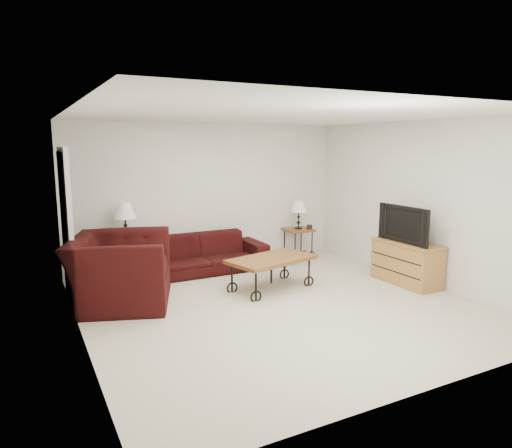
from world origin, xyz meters
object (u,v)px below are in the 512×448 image
at_px(tv_stand, 406,263).
at_px(backpack, 293,253).
at_px(lamp_left, 125,222).
at_px(side_table_right, 298,243).
at_px(side_table_left, 127,260).
at_px(armchair, 120,270).
at_px(coffee_table, 271,273).
at_px(television, 408,224).
at_px(sofa, 202,254).
at_px(lamp_right, 299,215).

distance_m(tv_stand, backpack, 2.04).
bearing_deg(lamp_left, side_table_right, 0.00).
xyz_separation_m(side_table_left, armchair, (-0.33, -1.14, 0.16)).
xyz_separation_m(side_table_left, tv_stand, (3.78, -2.25, 0.02)).
bearing_deg(armchair, coffee_table, -80.86).
height_order(coffee_table, armchair, armchair).
bearing_deg(side_table_right, tv_stand, -76.56).
xyz_separation_m(side_table_right, coffee_table, (-1.45, -1.53, -0.03)).
bearing_deg(armchair, side_table_left, 3.68).
height_order(lamp_left, television, lamp_left).
xyz_separation_m(sofa, lamp_left, (-1.21, 0.18, 0.61)).
relative_size(sofa, coffee_table, 1.69).
bearing_deg(coffee_table, television, -20.15).
bearing_deg(backpack, lamp_right, 59.67).
height_order(lamp_left, tv_stand, lamp_left).
bearing_deg(side_table_right, sofa, -174.92).
bearing_deg(lamp_right, sofa, -174.92).
distance_m(side_table_left, backpack, 2.88).
distance_m(armchair, backpack, 3.26).
height_order(side_table_right, coffee_table, side_table_right).
relative_size(side_table_right, lamp_right, 1.00).
distance_m(lamp_left, coffee_table, 2.45).
relative_size(sofa, lamp_left, 3.52).
xyz_separation_m(lamp_left, armchair, (-0.33, -1.14, -0.46)).
height_order(side_table_left, television, television).
bearing_deg(coffee_table, side_table_right, 46.57).
xyz_separation_m(side_table_right, lamp_right, (0.00, 0.00, 0.55)).
distance_m(lamp_right, television, 2.32).
xyz_separation_m(lamp_right, television, (0.52, -2.25, 0.12)).
bearing_deg(armchair, tv_stand, -85.57).
bearing_deg(backpack, tv_stand, -51.48).
bearing_deg(lamp_left, side_table_left, 0.00).
relative_size(side_table_right, lamp_left, 0.89).
relative_size(sofa, lamp_right, 3.96).
height_order(lamp_left, coffee_table, lamp_left).
distance_m(side_table_right, coffee_table, 2.11).
distance_m(sofa, backpack, 1.66).
bearing_deg(television, sofa, -129.18).
bearing_deg(coffee_table, lamp_left, 139.44).
bearing_deg(lamp_left, backpack, -8.76).
bearing_deg(tv_stand, sofa, 141.04).
bearing_deg(tv_stand, backpack, 117.12).
xyz_separation_m(side_table_right, backpack, (-0.39, -0.44, -0.06)).
bearing_deg(side_table_left, side_table_right, 0.00).
distance_m(sofa, lamp_left, 1.37).
relative_size(sofa, tv_stand, 1.97).
bearing_deg(armchair, lamp_right, -52.65).
xyz_separation_m(coffee_table, armchair, (-2.12, 0.39, 0.22)).
height_order(side_table_right, tv_stand, tv_stand).
relative_size(coffee_table, armchair, 0.90).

